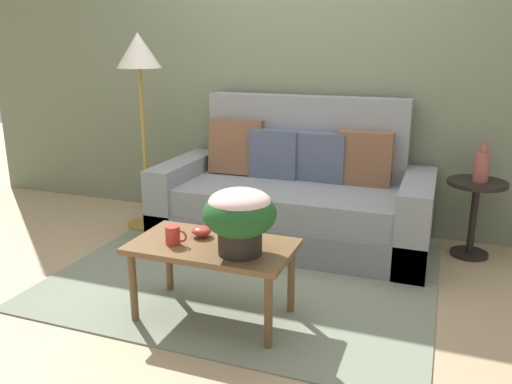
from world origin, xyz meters
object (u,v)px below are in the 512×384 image
at_px(couch, 294,199).
at_px(potted_plant, 240,214).
at_px(table_vase, 482,166).
at_px(floor_lamp, 140,71).
at_px(side_table, 475,205).
at_px(snack_bowl, 202,231).
at_px(coffee_mug, 173,235).
at_px(coffee_table, 213,253).

relative_size(couch, potted_plant, 5.42).
bearing_deg(table_vase, floor_lamp, -174.21).
distance_m(side_table, potted_plant, 1.96).
height_order(floor_lamp, snack_bowl, floor_lamp).
bearing_deg(side_table, floor_lamp, -174.10).
xyz_separation_m(floor_lamp, table_vase, (2.57, 0.26, -0.61)).
distance_m(couch, potted_plant, 1.43).
height_order(side_table, snack_bowl, side_table).
xyz_separation_m(potted_plant, table_vase, (1.21, 1.53, 0.02)).
bearing_deg(coffee_mug, table_vase, 43.89).
height_order(floor_lamp, potted_plant, floor_lamp).
relative_size(floor_lamp, snack_bowl, 13.76).
relative_size(couch, table_vase, 7.41).
bearing_deg(snack_bowl, coffee_mug, -121.58).
xyz_separation_m(floor_lamp, coffee_mug, (0.97, -1.28, -0.79)).
bearing_deg(table_vase, coffee_mug, -136.11).
height_order(side_table, coffee_mug, side_table).
height_order(potted_plant, snack_bowl, potted_plant).
xyz_separation_m(coffee_mug, table_vase, (1.60, 1.54, 0.18)).
height_order(couch, coffee_table, couch).
bearing_deg(coffee_mug, couch, 78.84).
bearing_deg(snack_bowl, couch, 81.72).
bearing_deg(coffee_table, snack_bowl, 143.18).
relative_size(floor_lamp, coffee_mug, 12.45).
height_order(snack_bowl, table_vase, table_vase).
distance_m(couch, floor_lamp, 1.57).
relative_size(couch, coffee_table, 2.30).
relative_size(side_table, potted_plant, 1.49).
bearing_deg(coffee_mug, potted_plant, 0.76).
xyz_separation_m(coffee_table, floor_lamp, (-1.17, 1.20, 0.90)).
xyz_separation_m(snack_bowl, table_vase, (1.50, 1.38, 0.20)).
relative_size(couch, floor_lamp, 1.30).
distance_m(side_table, coffee_mug, 2.21).
bearing_deg(table_vase, coffee_table, -133.79).
bearing_deg(coffee_table, potted_plant, -20.29).
relative_size(snack_bowl, table_vase, 0.42).
bearing_deg(side_table, snack_bowl, -137.03).
relative_size(coffee_table, snack_bowl, 7.75).
distance_m(coffee_table, coffee_mug, 0.24).
distance_m(coffee_mug, table_vase, 2.22).
xyz_separation_m(couch, floor_lamp, (-1.25, -0.12, 0.95)).
bearing_deg(floor_lamp, side_table, 5.90).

